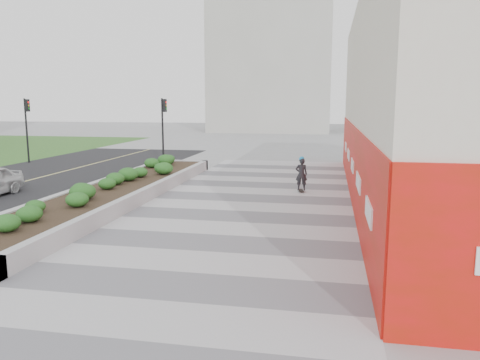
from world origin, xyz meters
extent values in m
plane|color=gray|center=(0.00, 0.00, 0.00)|extent=(160.00, 160.00, 0.00)
cube|color=#A8A8AD|center=(0.00, 3.00, 0.01)|extent=(8.00, 36.00, 0.01)
cube|color=beige|center=(7.00, 9.00, 4.00)|extent=(6.00, 24.00, 8.00)
cube|color=red|center=(4.02, 9.00, 1.50)|extent=(0.12, 24.00, 3.00)
cube|color=#9E9EA0|center=(-5.50, 15.85, 0.28)|extent=(3.00, 0.30, 0.55)
cube|color=#9E9EA0|center=(-6.85, 7.00, 0.28)|extent=(0.30, 18.00, 0.55)
cube|color=#9E9EA0|center=(-4.15, 7.00, 0.28)|extent=(0.30, 18.00, 0.55)
cube|color=#2D2116|center=(-5.50, 7.00, 0.25)|extent=(2.40, 17.40, 0.50)
cylinder|color=black|center=(-7.30, 17.50, 2.10)|extent=(0.12, 0.12, 4.20)
cube|color=black|center=(-7.12, 17.50, 3.75)|extent=(0.18, 0.28, 0.80)
cylinder|color=black|center=(-16.50, 17.00, 2.10)|extent=(0.12, 0.12, 4.20)
cube|color=black|center=(-16.32, 17.00, 3.75)|extent=(0.18, 0.28, 0.80)
cube|color=#ADAAA3|center=(-5.00, 55.00, 10.00)|extent=(16.00, 12.00, 20.00)
cube|color=#ADAAA3|center=(15.00, 60.00, 12.00)|extent=(14.00, 10.00, 24.00)
cylinder|color=#595654|center=(0.50, 3.00, 0.00)|extent=(0.44, 0.44, 0.01)
cube|color=black|center=(1.86, 10.01, 0.07)|extent=(0.32, 0.74, 0.02)
imported|color=#27272C|center=(1.86, 10.01, 0.79)|extent=(0.56, 0.41, 1.44)
sphere|color=#1C9FEE|center=(1.86, 10.01, 1.47)|extent=(0.23, 0.23, 0.23)
camera|label=1|loc=(3.02, -10.57, 3.91)|focal=35.00mm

